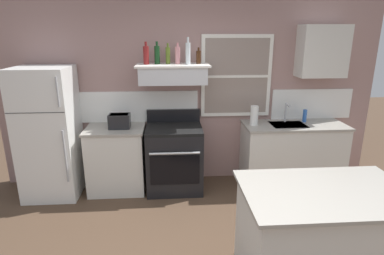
% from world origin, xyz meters
% --- Properties ---
extents(back_wall, '(5.40, 0.11, 2.70)m').
position_xyz_m(back_wall, '(0.03, 2.23, 1.35)').
color(back_wall, gray).
rests_on(back_wall, ground_plane).
extents(refrigerator, '(0.70, 0.72, 1.74)m').
position_xyz_m(refrigerator, '(-1.90, 1.84, 0.87)').
color(refrigerator, white).
rests_on(refrigerator, ground_plane).
extents(counter_left_of_stove, '(0.79, 0.63, 0.91)m').
position_xyz_m(counter_left_of_stove, '(-1.05, 1.90, 0.46)').
color(counter_left_of_stove, silver).
rests_on(counter_left_of_stove, ground_plane).
extents(toaster, '(0.30, 0.20, 0.19)m').
position_xyz_m(toaster, '(-0.98, 1.88, 1.01)').
color(toaster, black).
rests_on(toaster, counter_left_of_stove).
extents(stove_range, '(0.76, 0.69, 1.09)m').
position_xyz_m(stove_range, '(-0.25, 1.86, 0.46)').
color(stove_range, black).
rests_on(stove_range, ground_plane).
extents(range_hood_shelf, '(0.96, 0.52, 0.24)m').
position_xyz_m(range_hood_shelf, '(-0.25, 1.96, 1.62)').
color(range_hood_shelf, silver).
extents(bottle_red_label_wine, '(0.07, 0.07, 0.29)m').
position_xyz_m(bottle_red_label_wine, '(-0.59, 1.96, 1.87)').
color(bottle_red_label_wine, maroon).
rests_on(bottle_red_label_wine, range_hood_shelf).
extents(bottle_dark_green_wine, '(0.07, 0.07, 0.29)m').
position_xyz_m(bottle_dark_green_wine, '(-0.45, 2.01, 1.87)').
color(bottle_dark_green_wine, '#143819').
rests_on(bottle_dark_green_wine, range_hood_shelf).
extents(bottle_olive_oil_square, '(0.06, 0.06, 0.27)m').
position_xyz_m(bottle_olive_oil_square, '(-0.31, 2.02, 1.86)').
color(bottle_olive_oil_square, '#4C601E').
rests_on(bottle_olive_oil_square, range_hood_shelf).
extents(bottle_rose_pink, '(0.07, 0.07, 0.27)m').
position_xyz_m(bottle_rose_pink, '(-0.18, 2.02, 1.86)').
color(bottle_rose_pink, '#C67F84').
rests_on(bottle_rose_pink, range_hood_shelf).
extents(bottle_clear_tall, '(0.06, 0.06, 0.35)m').
position_xyz_m(bottle_clear_tall, '(-0.05, 1.92, 1.89)').
color(bottle_clear_tall, silver).
rests_on(bottle_clear_tall, range_hood_shelf).
extents(bottle_brown_stout, '(0.06, 0.06, 0.21)m').
position_xyz_m(bottle_brown_stout, '(0.09, 2.00, 1.83)').
color(bottle_brown_stout, '#381E0F').
rests_on(bottle_brown_stout, range_hood_shelf).
extents(counter_right_with_sink, '(1.43, 0.63, 0.91)m').
position_xyz_m(counter_right_with_sink, '(1.45, 1.90, 0.46)').
color(counter_right_with_sink, silver).
rests_on(counter_right_with_sink, ground_plane).
extents(sink_faucet, '(0.03, 0.17, 0.28)m').
position_xyz_m(sink_faucet, '(1.35, 2.00, 1.08)').
color(sink_faucet, silver).
rests_on(sink_faucet, counter_right_with_sink).
extents(paper_towel_roll, '(0.11, 0.11, 0.27)m').
position_xyz_m(paper_towel_roll, '(0.86, 1.90, 1.04)').
color(paper_towel_roll, white).
rests_on(paper_towel_roll, counter_right_with_sink).
extents(dish_soap_bottle, '(0.06, 0.06, 0.18)m').
position_xyz_m(dish_soap_bottle, '(1.63, 2.00, 1.00)').
color(dish_soap_bottle, blue).
rests_on(dish_soap_bottle, counter_right_with_sink).
extents(kitchen_island, '(1.40, 0.90, 0.91)m').
position_xyz_m(kitchen_island, '(0.98, -0.04, 0.46)').
color(kitchen_island, silver).
rests_on(kitchen_island, ground_plane).
extents(upper_cabinet_right, '(0.64, 0.32, 0.70)m').
position_xyz_m(upper_cabinet_right, '(1.80, 2.04, 1.90)').
color(upper_cabinet_right, silver).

